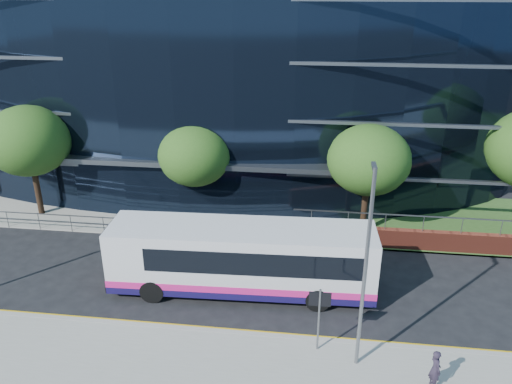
# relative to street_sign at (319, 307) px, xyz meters

# --- Properties ---
(ground) EXTENTS (200.00, 200.00, 0.00)m
(ground) POSITION_rel_street_sign_xyz_m (-4.50, 1.59, -2.15)
(ground) COLOR black
(ground) RESTS_ON ground
(kerb) EXTENTS (80.00, 0.25, 0.16)m
(kerb) POSITION_rel_street_sign_xyz_m (-4.50, 0.59, -2.07)
(kerb) COLOR gray
(kerb) RESTS_ON ground
(yellow_line_outer) EXTENTS (80.00, 0.08, 0.01)m
(yellow_line_outer) POSITION_rel_street_sign_xyz_m (-4.50, 0.79, -2.14)
(yellow_line_outer) COLOR gold
(yellow_line_outer) RESTS_ON ground
(yellow_line_inner) EXTENTS (80.00, 0.08, 0.01)m
(yellow_line_inner) POSITION_rel_street_sign_xyz_m (-4.50, 0.94, -2.14)
(yellow_line_inner) COLOR gold
(yellow_line_inner) RESTS_ON ground
(far_forecourt) EXTENTS (50.00, 8.00, 0.10)m
(far_forecourt) POSITION_rel_street_sign_xyz_m (-10.50, 12.59, -2.10)
(far_forecourt) COLOR gray
(far_forecourt) RESTS_ON ground
(glass_office) EXTENTS (44.00, 23.10, 16.00)m
(glass_office) POSITION_rel_street_sign_xyz_m (-8.50, 22.44, 5.85)
(glass_office) COLOR black
(glass_office) RESTS_ON ground
(guard_railings) EXTENTS (24.00, 0.05, 1.10)m
(guard_railings) POSITION_rel_street_sign_xyz_m (-12.50, 8.59, -1.33)
(guard_railings) COLOR slate
(guard_railings) RESTS_ON ground
(street_sign) EXTENTS (0.85, 0.09, 2.80)m
(street_sign) POSITION_rel_street_sign_xyz_m (0.00, 0.00, 0.00)
(street_sign) COLOR slate
(street_sign) RESTS_ON pavement_near
(tree_far_a) EXTENTS (4.95, 4.95, 6.98)m
(tree_far_a) POSITION_rel_street_sign_xyz_m (-17.50, 10.59, 2.71)
(tree_far_a) COLOR black
(tree_far_a) RESTS_ON ground
(tree_far_b) EXTENTS (4.29, 4.29, 6.05)m
(tree_far_b) POSITION_rel_street_sign_xyz_m (-7.50, 11.09, 2.06)
(tree_far_b) COLOR black
(tree_far_b) RESTS_ON ground
(tree_far_c) EXTENTS (4.62, 4.62, 6.51)m
(tree_far_c) POSITION_rel_street_sign_xyz_m (2.50, 10.59, 2.39)
(tree_far_c) COLOR black
(tree_far_c) RESTS_ON ground
(tree_dist_e) EXTENTS (4.62, 4.62, 6.51)m
(tree_dist_e) POSITION_rel_street_sign_xyz_m (19.50, 41.59, 2.39)
(tree_dist_e) COLOR black
(tree_dist_e) RESTS_ON ground
(streetlight_east) EXTENTS (0.15, 0.77, 8.00)m
(streetlight_east) POSITION_rel_street_sign_xyz_m (1.50, -0.59, 2.29)
(streetlight_east) COLOR slate
(streetlight_east) RESTS_ON pavement_near
(city_bus) EXTENTS (12.42, 3.29, 3.34)m
(city_bus) POSITION_rel_street_sign_xyz_m (-3.52, 3.88, -0.38)
(city_bus) COLOR silver
(city_bus) RESTS_ON ground
(pedestrian) EXTENTS (0.50, 0.65, 1.57)m
(pedestrian) POSITION_rel_street_sign_xyz_m (4.17, -1.49, -1.21)
(pedestrian) COLOR #261E2E
(pedestrian) RESTS_ON pavement_near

